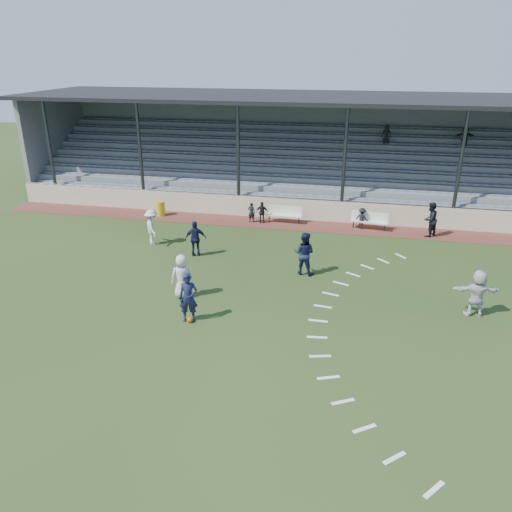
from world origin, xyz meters
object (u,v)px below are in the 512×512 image
(bench_right, at_px, (370,219))
(player_white_lead, at_px, (182,276))
(bench_left, at_px, (284,213))
(player_navy_lead, at_px, (188,298))
(football, at_px, (190,320))
(trash_bin, at_px, (161,209))
(official, at_px, (430,219))

(bench_right, distance_m, player_white_lead, 12.22)
(bench_left, distance_m, player_navy_lead, 11.86)
(bench_right, relative_size, football, 9.32)
(trash_bin, xyz_separation_m, player_white_lead, (4.89, -9.72, 0.45))
(bench_left, relative_size, player_navy_lead, 1.08)
(bench_left, xyz_separation_m, player_white_lead, (-2.47, -10.01, 0.31))
(bench_left, xyz_separation_m, official, (7.80, -0.67, 0.36))
(player_white_lead, bearing_deg, official, -160.19)
(trash_bin, xyz_separation_m, football, (5.81, -11.58, -0.34))
(trash_bin, relative_size, official, 0.46)
(bench_left, xyz_separation_m, bench_right, (4.73, -0.14, 0.00))
(official, bearing_deg, trash_bin, -50.85)
(football, xyz_separation_m, official, (9.35, 11.20, 0.83))
(player_white_lead, xyz_separation_m, player_navy_lead, (0.86, -1.74, 0.03))
(bench_right, height_order, player_navy_lead, player_navy_lead)
(player_white_lead, relative_size, player_navy_lead, 0.97)
(trash_bin, xyz_separation_m, official, (15.16, -0.38, 0.50))
(official, bearing_deg, player_white_lead, -7.12)
(bench_left, xyz_separation_m, football, (-1.55, -11.87, -0.48))
(player_white_lead, bearing_deg, football, 93.86)
(player_white_lead, distance_m, official, 13.88)
(trash_bin, bearing_deg, bench_left, 2.27)
(trash_bin, relative_size, player_navy_lead, 0.46)
(bench_left, height_order, bench_right, same)
(football, xyz_separation_m, player_navy_lead, (-0.06, 0.12, 0.82))
(official, bearing_deg, player_navy_lead, 0.25)
(bench_left, xyz_separation_m, player_navy_lead, (-1.61, -11.75, 0.34))
(football, bearing_deg, player_white_lead, 116.34)
(official, bearing_deg, bench_right, -59.21)
(bench_left, bearing_deg, trash_bin, -176.18)
(trash_bin, bearing_deg, football, -63.36)
(bench_left, height_order, football, bench_left)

